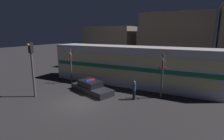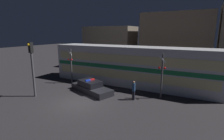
{
  "view_description": "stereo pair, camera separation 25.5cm",
  "coord_description": "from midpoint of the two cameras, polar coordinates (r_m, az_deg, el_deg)",
  "views": [
    {
      "loc": [
        8.67,
        -10.81,
        5.71
      ],
      "look_at": [
        0.59,
        4.96,
        1.91
      ],
      "focal_mm": 28.0,
      "sensor_mm": 36.0,
      "label": 1
    },
    {
      "loc": [
        8.9,
        -10.69,
        5.71
      ],
      "look_at": [
        0.59,
        4.96,
        1.91
      ],
      "focal_mm": 28.0,
      "sensor_mm": 36.0,
      "label": 2
    }
  ],
  "objects": [
    {
      "name": "building_center",
      "position": [
        26.72,
        19.56,
        8.14
      ],
      "size": [
        9.21,
        5.25,
        8.38
      ],
      "color": "brown",
      "rests_on": "ground_plane"
    },
    {
      "name": "police_car",
      "position": [
        17.32,
        -7.23,
        -5.68
      ],
      "size": [
        5.03,
        3.2,
        1.25
      ],
      "rotation": [
        0.0,
        0.0,
        -0.34
      ],
      "color": "black",
      "rests_on": "ground_plane"
    },
    {
      "name": "ground_plane",
      "position": [
        15.01,
        -11.39,
        -10.52
      ],
      "size": [
        120.0,
        120.0,
        0.0
      ],
      "primitive_type": "plane",
      "color": "#262326"
    },
    {
      "name": "train",
      "position": [
        19.53,
        5.47,
        1.46
      ],
      "size": [
        18.33,
        3.18,
        4.25
      ],
      "color": "silver",
      "rests_on": "ground_plane"
    },
    {
      "name": "crossing_signal_far",
      "position": [
        20.4,
        -13.68,
        1.58
      ],
      "size": [
        0.65,
        0.32,
        3.93
      ],
      "color": "#4C4C51",
      "rests_on": "ground_plane"
    },
    {
      "name": "pedestrian",
      "position": [
        15.22,
        6.76,
        -6.54
      ],
      "size": [
        0.29,
        0.29,
        1.7
      ],
      "color": "black",
      "rests_on": "ground_plane"
    },
    {
      "name": "crossing_signal_near",
      "position": [
        15.74,
        15.61,
        -1.54
      ],
      "size": [
        0.65,
        0.32,
        3.96
      ],
      "color": "#4C4C51",
      "rests_on": "ground_plane"
    },
    {
      "name": "building_left",
      "position": [
        29.54,
        -1.14,
        7.49
      ],
      "size": [
        8.1,
        4.51,
        6.68
      ],
      "color": "#726656",
      "rests_on": "ground_plane"
    },
    {
      "name": "traffic_light_corner",
      "position": [
        16.89,
        -25.02,
        1.58
      ],
      "size": [
        0.3,
        0.46,
        4.9
      ],
      "color": "#4C4C51",
      "rests_on": "ground_plane"
    }
  ]
}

